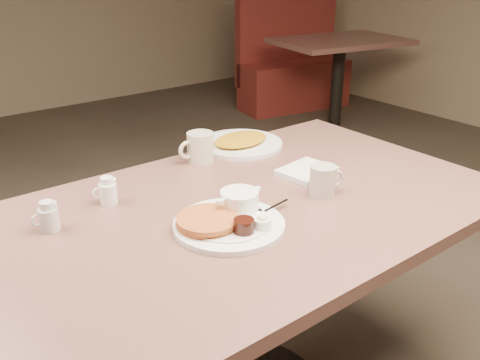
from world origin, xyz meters
TOP-DOWN VIEW (x-y plane):
  - diner_table at (0.00, 0.00)m, footprint 1.50×0.90m
  - main_plate at (-0.11, -0.07)m, footprint 0.35×0.30m
  - coffee_mug_near at (0.22, -0.09)m, footprint 0.12×0.10m
  - napkin at (0.30, 0.05)m, footprint 0.19×0.16m
  - coffee_mug_far at (0.09, 0.36)m, footprint 0.13×0.09m
  - creamer_left at (-0.48, 0.19)m, footprint 0.08×0.07m
  - creamer_right at (-0.30, 0.24)m, footprint 0.07×0.06m
  - hash_plate at (0.29, 0.39)m, footprint 0.36×0.36m
  - booth_back_right at (2.63, 2.54)m, footprint 1.26×1.41m

SIDE VIEW (x-z plane):
  - booth_back_right at x=2.63m, z-range -0.15..0.97m
  - diner_table at x=0.00m, z-range 0.21..0.96m
  - napkin at x=0.30m, z-range 0.75..0.77m
  - hash_plate at x=0.29m, z-range 0.75..0.78m
  - main_plate at x=-0.11m, z-range 0.74..0.81m
  - creamer_left at x=-0.48m, z-range 0.75..0.83m
  - creamer_right at x=-0.30m, z-range 0.75..0.83m
  - coffee_mug_near at x=0.22m, z-range 0.75..0.84m
  - coffee_mug_far at x=0.09m, z-range 0.75..0.85m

